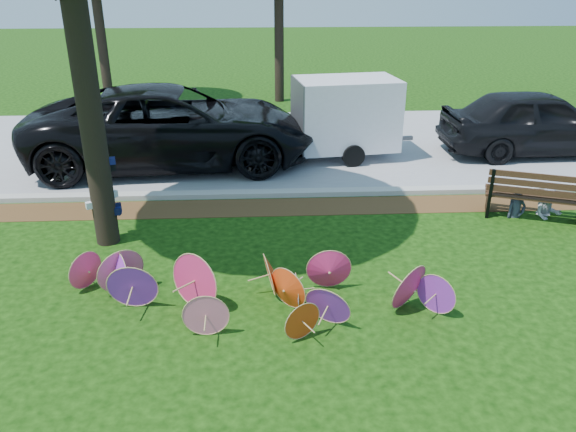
# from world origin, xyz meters

# --- Properties ---
(ground) EXTENTS (90.00, 90.00, 0.00)m
(ground) POSITION_xyz_m (0.00, 0.00, 0.00)
(ground) COLOR black
(ground) RESTS_ON ground
(mulch_strip) EXTENTS (90.00, 1.00, 0.01)m
(mulch_strip) POSITION_xyz_m (0.00, 4.50, 0.01)
(mulch_strip) COLOR #472D16
(mulch_strip) RESTS_ON ground
(curb) EXTENTS (90.00, 0.30, 0.12)m
(curb) POSITION_xyz_m (0.00, 5.20, 0.06)
(curb) COLOR #B7B5AD
(curb) RESTS_ON ground
(street) EXTENTS (90.00, 8.00, 0.01)m
(street) POSITION_xyz_m (0.00, 9.35, 0.01)
(street) COLOR gray
(street) RESTS_ON ground
(parasol_pile) EXTENTS (6.11, 2.06, 0.92)m
(parasol_pile) POSITION_xyz_m (-0.32, 0.58, 0.38)
(parasol_pile) COLOR purple
(parasol_pile) RESTS_ON ground
(black_van) EXTENTS (7.73, 3.97, 2.09)m
(black_van) POSITION_xyz_m (-2.26, 7.70, 1.04)
(black_van) COLOR black
(black_van) RESTS_ON ground
(dark_pickup) EXTENTS (5.40, 2.27, 1.83)m
(dark_pickup) POSITION_xyz_m (7.88, 8.10, 0.91)
(dark_pickup) COLOR black
(dark_pickup) RESTS_ON ground
(cargo_trailer) EXTENTS (2.89, 2.05, 2.48)m
(cargo_trailer) POSITION_xyz_m (2.41, 8.05, 1.24)
(cargo_trailer) COLOR silver
(cargo_trailer) RESTS_ON ground
(park_bench) EXTENTS (2.22, 1.47, 1.08)m
(park_bench) POSITION_xyz_m (5.84, 3.69, 0.54)
(park_bench) COLOR black
(park_bench) RESTS_ON ground
(person_left) EXTENTS (0.53, 0.42, 1.28)m
(person_left) POSITION_xyz_m (5.49, 3.74, 0.64)
(person_left) COLOR #343847
(person_left) RESTS_ON ground
(person_right) EXTENTS (0.65, 0.52, 1.25)m
(person_right) POSITION_xyz_m (6.19, 3.74, 0.63)
(person_right) COLOR silver
(person_right) RESTS_ON ground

